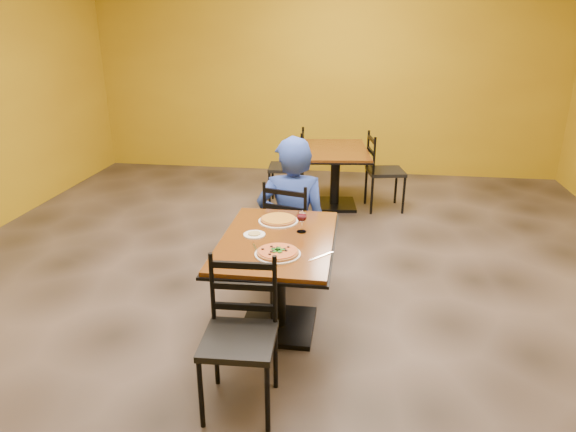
# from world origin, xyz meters

# --- Properties ---
(floor) EXTENTS (7.00, 8.00, 0.01)m
(floor) POSITION_xyz_m (0.00, 0.00, 0.00)
(floor) COLOR black
(floor) RESTS_ON ground
(wall_back) EXTENTS (7.00, 0.01, 3.00)m
(wall_back) POSITION_xyz_m (0.00, 4.00, 1.50)
(wall_back) COLOR #B29013
(wall_back) RESTS_ON ground
(table_main) EXTENTS (0.83, 1.23, 0.75)m
(table_main) POSITION_xyz_m (0.00, -0.50, 0.56)
(table_main) COLOR #5A2B0E
(table_main) RESTS_ON floor
(table_second) EXTENTS (0.92, 1.26, 0.75)m
(table_second) POSITION_xyz_m (0.27, 2.36, 0.55)
(table_second) COLOR #5A2B0E
(table_second) RESTS_ON floor
(chair_main_near) EXTENTS (0.44, 0.44, 0.93)m
(chair_main_near) POSITION_xyz_m (-0.09, -1.38, 0.47)
(chair_main_near) COLOR black
(chair_main_near) RESTS_ON floor
(chair_main_far) EXTENTS (0.52, 0.52, 0.93)m
(chair_main_far) POSITION_xyz_m (-0.00, 0.40, 0.47)
(chair_main_far) COLOR black
(chair_main_far) RESTS_ON floor
(chair_second_left) EXTENTS (0.47, 0.47, 0.97)m
(chair_second_left) POSITION_xyz_m (-0.35, 2.36, 0.48)
(chair_second_left) COLOR black
(chair_second_left) RESTS_ON floor
(chair_second_right) EXTENTS (0.50, 0.50, 0.96)m
(chair_second_right) POSITION_xyz_m (0.89, 2.36, 0.48)
(chair_second_right) COLOR black
(chair_second_right) RESTS_ON floor
(diner) EXTENTS (0.68, 0.49, 1.31)m
(diner) POSITION_xyz_m (-0.01, 0.41, 0.66)
(diner) COLOR navy
(diner) RESTS_ON floor
(plate_main) EXTENTS (0.31, 0.31, 0.01)m
(plate_main) POSITION_xyz_m (0.05, -0.77, 0.76)
(plate_main) COLOR white
(plate_main) RESTS_ON table_main
(pizza_main) EXTENTS (0.28, 0.28, 0.02)m
(pizza_main) POSITION_xyz_m (0.05, -0.77, 0.77)
(pizza_main) COLOR maroon
(pizza_main) RESTS_ON plate_main
(plate_far) EXTENTS (0.31, 0.31, 0.01)m
(plate_far) POSITION_xyz_m (-0.04, -0.17, 0.76)
(plate_far) COLOR white
(plate_far) RESTS_ON table_main
(pizza_far) EXTENTS (0.28, 0.28, 0.02)m
(pizza_far) POSITION_xyz_m (-0.04, -0.17, 0.77)
(pizza_far) COLOR gold
(pizza_far) RESTS_ON plate_far
(side_plate) EXTENTS (0.16, 0.16, 0.01)m
(side_plate) POSITION_xyz_m (-0.18, -0.47, 0.76)
(side_plate) COLOR white
(side_plate) RESTS_ON table_main
(dip) EXTENTS (0.09, 0.09, 0.01)m
(dip) POSITION_xyz_m (-0.18, -0.47, 0.76)
(dip) COLOR #A59050
(dip) RESTS_ON side_plate
(wine_glass) EXTENTS (0.08, 0.08, 0.18)m
(wine_glass) POSITION_xyz_m (0.16, -0.35, 0.84)
(wine_glass) COLOR white
(wine_glass) RESTS_ON table_main
(fork) EXTENTS (0.09, 0.18, 0.00)m
(fork) POSITION_xyz_m (-0.11, -0.71, 0.75)
(fork) COLOR silver
(fork) RESTS_ON table_main
(knife) EXTENTS (0.15, 0.16, 0.00)m
(knife) POSITION_xyz_m (0.34, -0.76, 0.75)
(knife) COLOR silver
(knife) RESTS_ON table_main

